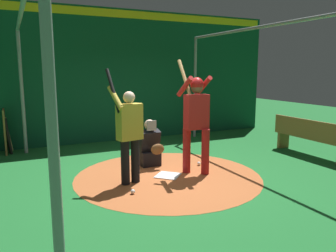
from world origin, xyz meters
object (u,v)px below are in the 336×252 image
object	(u,v)px
catcher	(150,147)
bat_rack	(6,132)
batter	(196,115)
bench	(309,136)
baseball_0	(133,192)
baseball_1	(199,163)
visitor	(129,131)
home_plate	(168,175)

from	to	relation	value
catcher	bat_rack	xyz separation A→B (m)	(-2.54, -2.68, 0.11)
catcher	batter	bearing A→B (deg)	34.41
bench	baseball_0	distance (m)	4.54
baseball_0	baseball_1	size ratio (longest dim) A/B	1.00
visitor	baseball_0	xyz separation A→B (m)	(0.52, -0.14, -0.89)
catcher	bat_rack	distance (m)	3.70
catcher	visitor	size ratio (longest dim) A/B	0.49
visitor	bench	bearing A→B (deg)	79.07
home_plate	bat_rack	xyz separation A→B (m)	(-3.34, -2.72, 0.48)
baseball_0	catcher	bearing A→B (deg)	148.08
batter	bench	bearing A→B (deg)	90.60
catcher	baseball_1	distance (m)	1.07
home_plate	baseball_1	distance (m)	0.95
bat_rack	bench	xyz separation A→B (m)	(3.37, 6.30, -0.04)
baseball_1	bat_rack	bearing A→B (deg)	-129.75
visitor	bat_rack	bearing A→B (deg)	-161.54
bench	catcher	bearing A→B (deg)	-102.85
catcher	visitor	xyz separation A→B (m)	(0.86, -0.73, 0.55)
batter	baseball_1	world-z (taller)	batter
visitor	catcher	bearing A→B (deg)	128.39
bench	bat_rack	bearing A→B (deg)	-118.11
visitor	bat_rack	distance (m)	3.95
home_plate	catcher	world-z (taller)	catcher
bat_rack	bench	world-z (taller)	bat_rack
batter	baseball_0	world-z (taller)	batter
visitor	bench	size ratio (longest dim) A/B	1.02
bat_rack	baseball_1	size ratio (longest dim) A/B	14.20
catcher	bat_rack	world-z (taller)	bat_rack
baseball_0	batter	bearing A→B (deg)	110.02
home_plate	batter	size ratio (longest dim) A/B	0.19
batter	catcher	world-z (taller)	batter
catcher	baseball_0	size ratio (longest dim) A/B	13.06
visitor	baseball_1	world-z (taller)	visitor
catcher	bench	distance (m)	3.71
home_plate	catcher	bearing A→B (deg)	-177.41
batter	bat_rack	bearing A→B (deg)	-136.11
catcher	visitor	bearing A→B (deg)	-40.21
bat_rack	home_plate	bearing A→B (deg)	39.13
baseball_0	baseball_1	bearing A→B (deg)	117.81
bat_rack	batter	bearing A→B (deg)	43.89
bat_rack	baseball_0	xyz separation A→B (m)	(3.93, 1.82, -0.45)
baseball_1	home_plate	bearing A→B (deg)	-68.17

